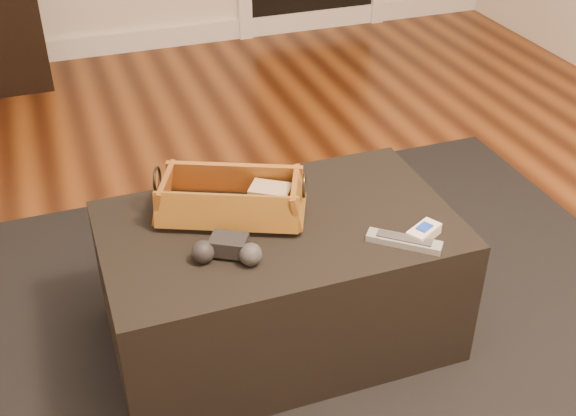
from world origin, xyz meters
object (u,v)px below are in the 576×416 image
object	(u,v)px
wicker_basket	(231,200)
game_controller	(228,250)
ottoman	(279,281)
cream_gadget	(424,232)
tv_remote	(223,209)
silver_remote	(404,241)

from	to	relation	value
wicker_basket	game_controller	bearing A→B (deg)	-108.59
game_controller	wicker_basket	bearing A→B (deg)	71.41
ottoman	wicker_basket	distance (m)	0.30
ottoman	game_controller	size ratio (longest dim) A/B	5.15
game_controller	cream_gadget	world-z (taller)	game_controller
wicker_basket	game_controller	distance (m)	0.21
tv_remote	silver_remote	world-z (taller)	tv_remote
ottoman	cream_gadget	distance (m)	0.46
cream_gadget	game_controller	bearing A→B (deg)	170.75
ottoman	wicker_basket	world-z (taller)	wicker_basket
tv_remote	cream_gadget	size ratio (longest dim) A/B	1.94
ottoman	wicker_basket	xyz separation A→B (m)	(-0.11, 0.09, 0.26)
tv_remote	game_controller	world-z (taller)	game_controller
ottoman	tv_remote	bearing A→B (deg)	148.70
wicker_basket	cream_gadget	size ratio (longest dim) A/B	4.10
game_controller	silver_remote	xyz separation A→B (m)	(0.47, -0.10, -0.02)
game_controller	cream_gadget	xyz separation A→B (m)	(0.53, -0.09, -0.01)
game_controller	cream_gadget	distance (m)	0.54
wicker_basket	cream_gadget	bearing A→B (deg)	-31.87
wicker_basket	silver_remote	xyz separation A→B (m)	(0.40, -0.30, -0.04)
ottoman	game_controller	bearing A→B (deg)	-148.25
silver_remote	wicker_basket	bearing A→B (deg)	143.16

